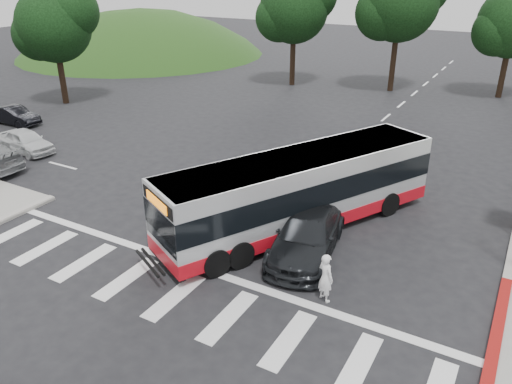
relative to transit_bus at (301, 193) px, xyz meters
The scene contains 12 objects.
ground 2.36m from the transit_bus, 143.42° to the right, with size 140.00×140.00×0.00m, color black.
curb_east_red 8.27m from the transit_bus, 22.25° to the right, with size 0.32×6.00×0.15m, color maroon.
hillside_nw 44.25m from the transit_bus, 139.17° to the left, with size 44.00×44.00×10.00m, color #244014.
crosswalk_ladder 6.43m from the transit_bus, 103.50° to the right, with size 18.00×2.60×0.01m, color silver.
tree_north_a 25.79m from the transit_bus, 97.70° to the left, with size 6.60×6.15×10.17m.
tree_north_c 26.09m from the transit_bus, 116.35° to the left, with size 6.16×5.74×9.30m.
tree_west_a 25.40m from the transit_bus, 159.01° to the left, with size 5.72×5.33×8.43m.
transit_bus is the anchor object (origin of this frame).
pedestrian 4.78m from the transit_bus, 55.42° to the right, with size 0.59×0.39×1.63m, color white.
dark_sedan 2.04m from the transit_bus, 56.86° to the right, with size 2.09×5.15×1.49m, color black.
west_car_white 16.81m from the transit_bus, behind, with size 1.49×3.71×1.26m, color silver.
west_car_black 22.21m from the transit_bus, behind, with size 1.25×3.57×1.18m, color black.
Camera 1 is at (8.59, -14.91, 9.53)m, focal length 35.00 mm.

